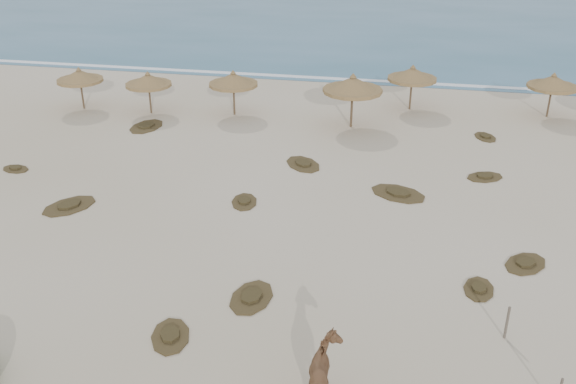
# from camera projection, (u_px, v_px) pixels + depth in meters

# --- Properties ---
(ground) EXTENTS (160.00, 160.00, 0.00)m
(ground) POSITION_uv_depth(u_px,v_px,m) (277.00, 280.00, 22.87)
(ground) COLOR beige
(ground) RESTS_ON ground
(foam_line) EXTENTS (70.00, 0.60, 0.01)m
(foam_line) POSITION_uv_depth(u_px,v_px,m) (352.00, 80.00, 45.80)
(foam_line) COLOR white
(foam_line) RESTS_ON ground
(palapa_0) EXTENTS (3.64, 3.64, 2.63)m
(palapa_0) POSITION_uv_depth(u_px,v_px,m) (80.00, 76.00, 39.20)
(palapa_0) COLOR brown
(palapa_0) RESTS_ON ground
(palapa_1) EXTENTS (3.69, 3.69, 2.61)m
(palapa_1) POSITION_uv_depth(u_px,v_px,m) (148.00, 81.00, 38.43)
(palapa_1) COLOR brown
(palapa_1) RESTS_ON ground
(palapa_2) EXTENTS (3.56, 3.56, 2.76)m
(palapa_2) POSITION_uv_depth(u_px,v_px,m) (233.00, 80.00, 38.12)
(palapa_2) COLOR brown
(palapa_2) RESTS_ON ground
(palapa_3) EXTENTS (3.09, 3.09, 2.82)m
(palapa_3) POSITION_uv_depth(u_px,v_px,m) (412.00, 75.00, 39.01)
(palapa_3) COLOR brown
(palapa_3) RESTS_ON ground
(palapa_4) EXTENTS (4.21, 4.21, 3.17)m
(palapa_4) POSITION_uv_depth(u_px,v_px,m) (353.00, 85.00, 36.03)
(palapa_4) COLOR brown
(palapa_4) RESTS_ON ground
(palapa_5) EXTENTS (3.04, 3.04, 2.74)m
(palapa_5) POSITION_uv_depth(u_px,v_px,m) (553.00, 82.00, 37.74)
(palapa_5) COLOR brown
(palapa_5) RESTS_ON ground
(horse) EXTENTS (1.25, 2.20, 1.75)m
(horse) POSITION_uv_depth(u_px,v_px,m) (326.00, 376.00, 17.19)
(horse) COLOR #906041
(horse) RESTS_ON ground
(fence_post_near) EXTENTS (0.09, 0.09, 1.16)m
(fence_post_near) POSITION_uv_depth(u_px,v_px,m) (507.00, 323.00, 19.75)
(fence_post_near) COLOR brown
(fence_post_near) RESTS_ON ground
(scrub_1) EXTENTS (2.66, 2.90, 0.16)m
(scrub_1) POSITION_uv_depth(u_px,v_px,m) (69.00, 206.00, 28.00)
(scrub_1) COLOR #4D4022
(scrub_1) RESTS_ON ground
(scrub_2) EXTENTS (1.43, 1.91, 0.16)m
(scrub_2) POSITION_uv_depth(u_px,v_px,m) (244.00, 202.00, 28.36)
(scrub_2) COLOR #4D4022
(scrub_2) RESTS_ON ground
(scrub_3) EXTENTS (3.07, 2.61, 0.16)m
(scrub_3) POSITION_uv_depth(u_px,v_px,m) (398.00, 193.00, 29.11)
(scrub_3) COLOR #4D4022
(scrub_3) RESTS_ON ground
(scrub_4) EXTENTS (2.18, 2.30, 0.16)m
(scrub_4) POSITION_uv_depth(u_px,v_px,m) (525.00, 264.00, 23.77)
(scrub_4) COLOR #4D4022
(scrub_4) RESTS_ON ground
(scrub_6) EXTENTS (2.02, 2.75, 0.16)m
(scrub_6) POSITION_uv_depth(u_px,v_px,m) (146.00, 126.00, 37.04)
(scrub_6) COLOR #4D4022
(scrub_6) RESTS_ON ground
(scrub_7) EXTENTS (2.16, 1.89, 0.16)m
(scrub_7) POSITION_uv_depth(u_px,v_px,m) (485.00, 177.00, 30.73)
(scrub_7) COLOR #4D4022
(scrub_7) RESTS_ON ground
(scrub_8) EXTENTS (1.60, 1.23, 0.16)m
(scrub_8) POSITION_uv_depth(u_px,v_px,m) (16.00, 169.00, 31.59)
(scrub_8) COLOR #4D4022
(scrub_8) RESTS_ON ground
(scrub_9) EXTENTS (1.65, 2.30, 0.16)m
(scrub_9) POSITION_uv_depth(u_px,v_px,m) (251.00, 297.00, 21.86)
(scrub_9) COLOR #4D4022
(scrub_9) RESTS_ON ground
(scrub_10) EXTENTS (1.54, 1.89, 0.16)m
(scrub_10) POSITION_uv_depth(u_px,v_px,m) (485.00, 137.00, 35.51)
(scrub_10) COLOR #4D4022
(scrub_10) RESTS_ON ground
(scrub_11) EXTENTS (1.71, 2.14, 0.16)m
(scrub_11) POSITION_uv_depth(u_px,v_px,m) (170.00, 336.00, 20.00)
(scrub_11) COLOR #4D4022
(scrub_11) RESTS_ON ground
(scrub_12) EXTENTS (1.23, 1.72, 0.16)m
(scrub_12) POSITION_uv_depth(u_px,v_px,m) (479.00, 289.00, 22.30)
(scrub_12) COLOR #4D4022
(scrub_12) RESTS_ON ground
(scrub_13) EXTENTS (2.56, 2.70, 0.16)m
(scrub_13) POSITION_uv_depth(u_px,v_px,m) (303.00, 164.00, 32.11)
(scrub_13) COLOR #4D4022
(scrub_13) RESTS_ON ground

